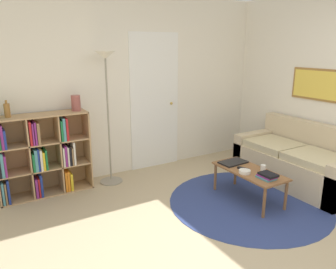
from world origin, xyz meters
TOP-DOWN VIEW (x-y plane):
  - ground_plane at (0.00, 0.00)m, footprint 14.00×14.00m
  - wall_back at (0.01, 2.62)m, footprint 7.23×0.11m
  - wall_right at (2.14, 1.29)m, footprint 0.08×5.59m
  - rug at (0.69, 0.85)m, footprint 1.96×1.96m
  - bookshelf at (-1.44, 2.41)m, footprint 1.14×0.34m
  - floor_lamp at (-0.55, 2.32)m, footprint 0.31×0.31m
  - couch at (1.75, 0.97)m, footprint 0.82×1.71m
  - coffee_table at (0.73, 0.92)m, footprint 0.43×0.95m
  - laptop at (0.73, 1.21)m, footprint 0.37×0.24m
  - bowl at (0.61, 0.87)m, footprint 0.14×0.14m
  - book_stack_on_table at (0.72, 0.62)m, footprint 0.17×0.21m
  - cup at (0.87, 0.82)m, footprint 0.06×0.06m
  - remote at (0.68, 0.97)m, footprint 0.09×0.15m
  - bottle_middle at (-1.76, 2.42)m, footprint 0.07×0.07m
  - vase_on_shelf at (-0.95, 2.40)m, footprint 0.12×0.12m

SIDE VIEW (x-z plane):
  - ground_plane at x=0.00m, z-range 0.00..0.00m
  - rug at x=0.69m, z-range 0.00..0.01m
  - couch at x=1.75m, z-range -0.13..0.70m
  - coffee_table at x=0.73m, z-range 0.15..0.54m
  - laptop at x=0.73m, z-range 0.39..0.41m
  - remote at x=0.68m, z-range 0.39..0.41m
  - bowl at x=0.61m, z-range 0.39..0.43m
  - book_stack_on_table at x=0.72m, z-range 0.39..0.46m
  - cup at x=0.87m, z-range 0.39..0.46m
  - bookshelf at x=-1.44m, z-range -0.01..1.05m
  - bottle_middle at x=-1.76m, z-range 1.04..1.24m
  - vase_on_shelf at x=-0.95m, z-range 1.06..1.26m
  - wall_back at x=0.01m, z-range -0.01..2.59m
  - wall_right at x=2.14m, z-range 0.00..2.60m
  - floor_lamp at x=-0.55m, z-range 0.50..2.31m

